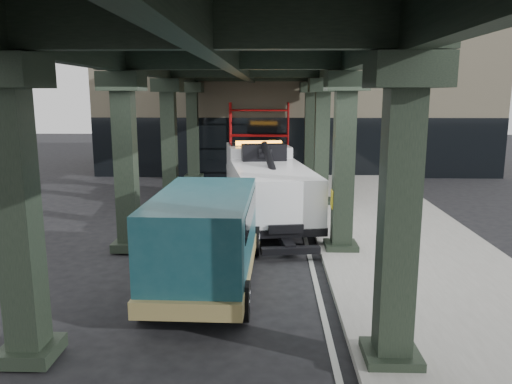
# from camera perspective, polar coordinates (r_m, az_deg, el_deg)

# --- Properties ---
(ground) EXTENTS (90.00, 90.00, 0.00)m
(ground) POSITION_cam_1_polar(r_m,az_deg,el_deg) (12.40, -1.24, -9.72)
(ground) COLOR black
(ground) RESTS_ON ground
(sidewalk) EXTENTS (5.00, 40.00, 0.15)m
(sidewalk) POSITION_cam_1_polar(r_m,az_deg,el_deg) (14.77, 17.01, -6.46)
(sidewalk) COLOR gray
(sidewalk) RESTS_ON ground
(lane_stripe) EXTENTS (0.12, 38.00, 0.01)m
(lane_stripe) POSITION_cam_1_polar(r_m,az_deg,el_deg) (14.31, 6.04, -6.87)
(lane_stripe) COLOR silver
(lane_stripe) RESTS_ON ground
(viaduct) EXTENTS (7.40, 32.00, 6.40)m
(viaduct) POSITION_cam_1_polar(r_m,az_deg,el_deg) (13.65, -2.63, 15.51)
(viaduct) COLOR black
(viaduct) RESTS_ON ground
(building) EXTENTS (22.00, 10.00, 8.00)m
(building) POSITION_cam_1_polar(r_m,az_deg,el_deg) (31.61, 4.30, 10.32)
(building) COLOR #C6B793
(building) RESTS_ON ground
(scaffolding) EXTENTS (3.08, 0.88, 4.00)m
(scaffolding) POSITION_cam_1_polar(r_m,az_deg,el_deg) (26.33, 0.38, 6.08)
(scaffolding) COLOR #AF0E0E
(scaffolding) RESTS_ON ground
(tow_truck) EXTENTS (3.51, 8.65, 2.76)m
(tow_truck) POSITION_cam_1_polar(r_m,az_deg,el_deg) (17.94, 1.05, 1.27)
(tow_truck) COLOR black
(tow_truck) RESTS_ON ground
(towed_van) EXTENTS (2.37, 5.64, 2.27)m
(towed_van) POSITION_cam_1_polar(r_m,az_deg,el_deg) (11.55, -5.69, -4.98)
(towed_van) COLOR #133D45
(towed_van) RESTS_ON ground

